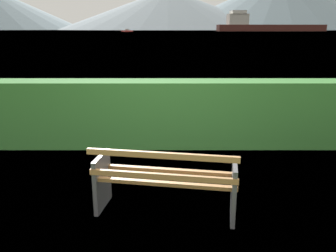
# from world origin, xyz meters

# --- Properties ---
(ground_plane) EXTENTS (1400.00, 1400.00, 0.00)m
(ground_plane) POSITION_xyz_m (0.00, 0.00, 0.00)
(ground_plane) COLOR #567A38
(water_surface) EXTENTS (620.00, 620.00, 0.00)m
(water_surface) POSITION_xyz_m (0.00, 308.65, 0.00)
(water_surface) COLOR #6B8EA3
(water_surface) RESTS_ON ground_plane
(park_bench) EXTENTS (1.73, 0.83, 0.87)m
(park_bench) POSITION_xyz_m (-0.01, -0.06, 0.42)
(park_bench) COLOR #A0703F
(park_bench) RESTS_ON ground_plane
(hedge_row) EXTENTS (9.71, 0.64, 1.22)m
(hedge_row) POSITION_xyz_m (0.00, 2.51, 0.61)
(hedge_row) COLOR #387A33
(hedge_row) RESTS_ON ground_plane
(cargo_ship_large) EXTENTS (84.69, 17.96, 15.32)m
(cargo_ship_large) POSITION_xyz_m (73.83, 276.96, 4.29)
(cargo_ship_large) COLOR #471E19
(cargo_ship_large) RESTS_ON water_surface
(fishing_boat_near) EXTENTS (7.47, 3.35, 1.76)m
(fishing_boat_near) POSITION_xyz_m (-25.95, 225.12, 0.62)
(fishing_boat_near) COLOR #B2332D
(fishing_boat_near) RESTS_ON water_surface
(distant_hills) EXTENTS (861.95, 385.97, 85.32)m
(distant_hills) POSITION_xyz_m (-13.90, 603.34, 38.36)
(distant_hills) COLOR slate
(distant_hills) RESTS_ON ground_plane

